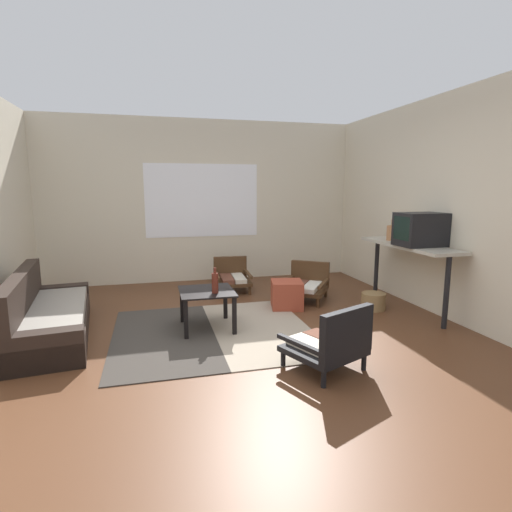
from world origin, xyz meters
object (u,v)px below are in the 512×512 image
object	(u,v)px
crt_television	(420,229)
glass_bottle	(215,282)
armchair_by_window	(232,276)
ottoman_orange	(287,294)
console_shelf	(409,251)
couch	(46,317)
clay_vase	(394,232)
wicker_basket	(373,301)
armchair_corner	(307,284)
armchair_striped_foreground	(331,343)
coffee_table	(207,298)

from	to	relation	value
crt_television	glass_bottle	world-z (taller)	crt_television
armchair_by_window	ottoman_orange	distance (m)	1.23
console_shelf	glass_bottle	size ratio (longest dim) A/B	5.64
armchair_by_window	console_shelf	bearing A→B (deg)	-38.38
couch	clay_vase	bearing A→B (deg)	3.04
clay_vase	wicker_basket	distance (m)	0.98
armchair_corner	console_shelf	xyz separation A→B (m)	(1.06, -0.82, 0.56)
couch	console_shelf	bearing A→B (deg)	-1.49
armchair_corner	crt_television	xyz separation A→B (m)	(1.05, -1.03, 0.85)
glass_bottle	wicker_basket	xyz separation A→B (m)	(2.14, 0.32, -0.45)
armchair_striped_foreground	crt_television	bearing A→B (deg)	35.08
coffee_table	ottoman_orange	distance (m)	1.26
armchair_striped_foreground	clay_vase	size ratio (longest dim) A/B	2.72
coffee_table	wicker_basket	xyz separation A→B (m)	(2.21, 0.19, -0.25)
armchair_corner	clay_vase	world-z (taller)	clay_vase
glass_bottle	armchair_corner	bearing A→B (deg)	34.44
crt_television	armchair_by_window	bearing A→B (deg)	138.12
coffee_table	console_shelf	bearing A→B (deg)	1.30
clay_vase	wicker_basket	world-z (taller)	clay_vase
ottoman_orange	glass_bottle	bearing A→B (deg)	-147.97
couch	armchair_by_window	world-z (taller)	couch
crt_television	clay_vase	xyz separation A→B (m)	(0.00, 0.55, -0.09)
ottoman_orange	clay_vase	size ratio (longest dim) A/B	1.41
console_shelf	crt_television	distance (m)	0.36
armchair_striped_foreground	armchair_by_window	bearing A→B (deg)	95.40
couch	glass_bottle	xyz separation A→B (m)	(1.77, -0.30, 0.34)
armchair_corner	wicker_basket	xyz separation A→B (m)	(0.67, -0.69, -0.12)
armchair_by_window	wicker_basket	xyz separation A→B (m)	(1.61, -1.45, -0.11)
ottoman_orange	glass_bottle	size ratio (longest dim) A/B	1.43
armchair_corner	coffee_table	bearing A→B (deg)	-150.34
couch	coffee_table	world-z (taller)	couch
armchair_corner	ottoman_orange	bearing A→B (deg)	-140.06
ottoman_orange	clay_vase	bearing A→B (deg)	-5.14
armchair_by_window	wicker_basket	distance (m)	2.17
console_shelf	crt_television	xyz separation A→B (m)	(-0.00, -0.21, 0.30)
armchair_striped_foreground	armchair_corner	bearing A→B (deg)	73.56
ottoman_orange	couch	bearing A→B (deg)	-172.71
console_shelf	glass_bottle	distance (m)	2.54
couch	console_shelf	distance (m)	4.33
crt_television	glass_bottle	size ratio (longest dim) A/B	1.90
armchair_striped_foreground	wicker_basket	world-z (taller)	armchair_striped_foreground
coffee_table	clay_vase	xyz separation A→B (m)	(2.60, 0.40, 0.62)
couch	crt_television	xyz separation A→B (m)	(4.29, -0.32, 0.86)
couch	armchair_corner	xyz separation A→B (m)	(3.24, 0.71, 0.00)
ottoman_orange	wicker_basket	xyz separation A→B (m)	(1.08, -0.34, -0.07)
couch	glass_bottle	bearing A→B (deg)	-9.56
coffee_table	ottoman_orange	xyz separation A→B (m)	(1.13, 0.53, -0.18)
coffee_table	armchair_striped_foreground	distance (m)	1.62
armchair_by_window	armchair_striped_foreground	bearing A→B (deg)	-84.60
armchair_striped_foreground	wicker_basket	xyz separation A→B (m)	(1.32, 1.54, -0.15)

